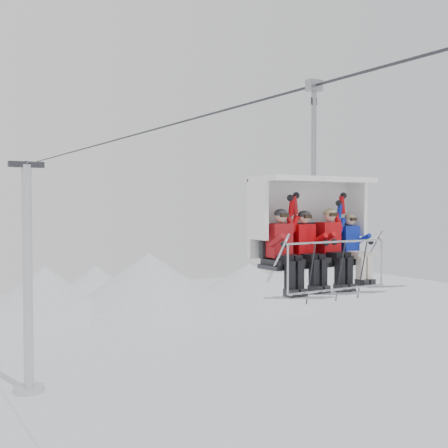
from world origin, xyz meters
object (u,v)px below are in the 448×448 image
skier_far_left (283,247)px  skier_center_left (307,247)px  lift_tower_right (28,294)px  skier_center_right (332,244)px  chairlift_carrier (309,220)px  skier_far_right (353,246)px

skier_far_left → skier_center_left: size_ratio=1.00×
lift_tower_right → skier_center_right: size_ratio=7.97×
skier_center_left → skier_center_right: 0.64m
chairlift_carrier → skier_far_right: 1.07m
chairlift_carrier → skier_center_left: bearing=-134.7°
skier_center_left → skier_far_left: bearing=179.6°
skier_center_right → skier_far_right: size_ratio=1.00×
chairlift_carrier → skier_far_right: (0.87, -0.32, -0.53)m
lift_tower_right → skier_center_right: (0.33, -25.51, 4.45)m
chairlift_carrier → skier_center_right: size_ratio=2.35×
lift_tower_right → skier_far_left: (-0.86, -25.51, 4.45)m
chairlift_carrier → skier_center_right: chairlift_carrier is taller
skier_center_left → skier_far_right: size_ratio=1.00×
skier_far_left → chairlift_carrier: bearing=19.5°
lift_tower_right → skier_far_left: bearing=-91.9°
skier_center_left → skier_center_right: size_ratio=1.00×
skier_center_left → lift_tower_right: bearing=89.3°
chairlift_carrier → lift_tower_right: bearing=90.0°
skier_center_right → skier_far_right: bearing=-1.6°
lift_tower_right → skier_far_right: size_ratio=7.99×
skier_center_right → skier_far_right: skier_center_right is taller
skier_center_right → skier_far_left: bearing=-180.0°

